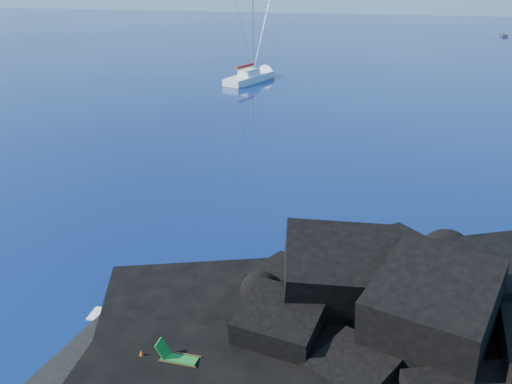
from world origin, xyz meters
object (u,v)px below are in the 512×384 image
Objects in this scene: deck_chair at (180,354)px; sunbather at (197,343)px; sailboat at (251,81)px; marker_cone at (142,355)px; distant_boat_a at (504,36)px.

sunbather is at bearing 77.21° from deck_chair.
sailboat reaches higher than marker_cone.
marker_cone is (-1.43, -0.16, -0.25)m from deck_chair.
marker_cone is at bearing -175.06° from deck_chair.
sailboat is at bearing 115.71° from sunbather.
sailboat is at bearing -122.03° from distant_boat_a.
sailboat is 84.46m from distant_boat_a.
sunbather is at bearing -104.54° from distant_boat_a.
sailboat reaches higher than distant_boat_a.
sailboat is 8.29× the size of sunbather.
sailboat is 9.28× the size of deck_chair.
deck_chair is 2.84× the size of marker_cone.
sunbather is 2.08m from marker_cone.
distant_boat_a is (32.14, 126.52, -0.61)m from marker_cone.
sailboat is at bearing 102.04° from marker_cone.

